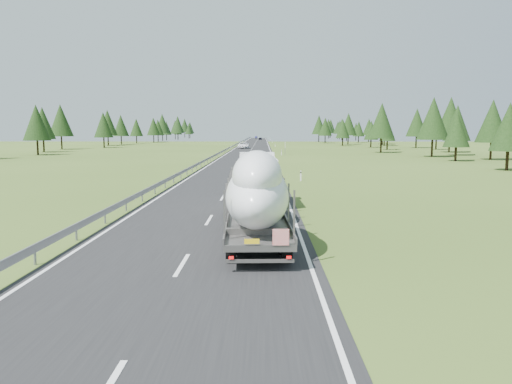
{
  "coord_description": "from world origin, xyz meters",
  "views": [
    {
      "loc": [
        2.9,
        -17.37,
        4.81
      ],
      "look_at": [
        2.56,
        6.49,
        1.85
      ],
      "focal_mm": 35.0,
      "sensor_mm": 36.0,
      "label": 1
    }
  ],
  "objects_px": {
    "distant_car_blue": "(256,137)",
    "boat_truck": "(256,187)",
    "distant_van": "(244,145)",
    "highway_sign": "(285,146)",
    "distant_car_dark": "(260,139)"
  },
  "relations": [
    {
      "from": "boat_truck",
      "to": "distant_van",
      "type": "relative_size",
      "value": 2.96
    },
    {
      "from": "distant_van",
      "to": "distant_car_blue",
      "type": "height_order",
      "value": "distant_van"
    },
    {
      "from": "distant_van",
      "to": "distant_car_blue",
      "type": "xyz_separation_m",
      "value": [
        1.06,
        169.23,
        -0.17
      ]
    },
    {
      "from": "highway_sign",
      "to": "distant_car_dark",
      "type": "height_order",
      "value": "highway_sign"
    },
    {
      "from": "boat_truck",
      "to": "distant_van",
      "type": "height_order",
      "value": "boat_truck"
    },
    {
      "from": "boat_truck",
      "to": "distant_car_blue",
      "type": "distance_m",
      "value": 278.4
    },
    {
      "from": "highway_sign",
      "to": "distant_van",
      "type": "height_order",
      "value": "highway_sign"
    },
    {
      "from": "highway_sign",
      "to": "boat_truck",
      "type": "relative_size",
      "value": 0.14
    },
    {
      "from": "boat_truck",
      "to": "distant_car_dark",
      "type": "relative_size",
      "value": 4.77
    },
    {
      "from": "highway_sign",
      "to": "distant_car_blue",
      "type": "xyz_separation_m",
      "value": [
        -8.41,
        205.22,
        -1.13
      ]
    },
    {
      "from": "boat_truck",
      "to": "distant_car_blue",
      "type": "relative_size",
      "value": 4.39
    },
    {
      "from": "distant_car_dark",
      "to": "distant_car_blue",
      "type": "distance_m",
      "value": 46.14
    },
    {
      "from": "distant_car_blue",
      "to": "boat_truck",
      "type": "bearing_deg",
      "value": -87.75
    },
    {
      "from": "highway_sign",
      "to": "distant_car_blue",
      "type": "height_order",
      "value": "highway_sign"
    },
    {
      "from": "highway_sign",
      "to": "distant_car_blue",
      "type": "relative_size",
      "value": 0.64
    }
  ]
}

